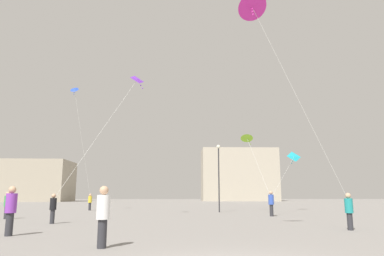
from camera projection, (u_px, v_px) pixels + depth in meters
person_in_blue at (271, 202)px, 26.28m from camera, size 0.40×0.40×1.84m
person_in_white at (103, 214)px, 10.41m from camera, size 0.39×0.39×1.77m
person_in_yellow at (90, 201)px, 36.56m from camera, size 0.37×0.37×1.69m
person_in_purple at (11, 208)px, 13.52m from camera, size 0.40×0.40×1.85m
person_in_teal at (349, 210)px, 15.72m from camera, size 0.35×0.35×1.61m
person_in_green at (7, 204)px, 23.20m from camera, size 0.38×0.38×1.74m
person_in_black at (53, 207)px, 19.34m from camera, size 0.35×0.35×1.60m
kite_violet_delta at (136, 83)px, 27.01m from camera, size 4.20×6.65×9.20m
kite_lime_diamond at (247, 138)px, 35.38m from camera, size 1.40×8.84×6.23m
kite_magenta_diamond at (252, 7)px, 15.87m from camera, size 5.10×2.00×8.94m
kite_cyan_delta at (294, 157)px, 36.33m from camera, size 5.82×9.82×4.52m
kite_cobalt_diamond at (75, 91)px, 36.76m from camera, size 2.23×2.31×11.30m
building_left_hall at (37, 181)px, 92.87m from camera, size 16.88×13.52×10.41m
building_centre_hall at (239, 175)px, 101.17m from camera, size 21.06×11.95×14.40m
lamppost_east at (219, 168)px, 33.11m from camera, size 0.36×0.36×6.18m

